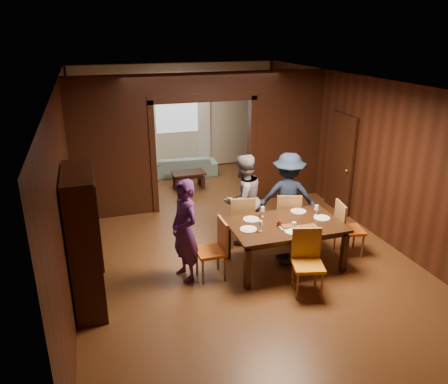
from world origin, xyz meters
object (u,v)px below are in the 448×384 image
object	(u,v)px
person_purple	(185,231)
dining_table	(284,244)
sofa	(183,166)
person_navy	(288,196)
chair_far_l	(241,220)
chair_far_r	(287,216)
person_grey	(243,200)
coffee_table	(189,180)
chair_near	(308,264)
hutch	(85,240)
chair_left	(211,250)
chair_right	(350,228)

from	to	relation	value
person_purple	dining_table	xyz separation A→B (m)	(1.65, -0.10, -0.44)
person_purple	sofa	world-z (taller)	person_purple
person_navy	chair_far_l	bearing A→B (deg)	25.67
chair_far_r	person_grey	bearing A→B (deg)	3.78
sofa	coffee_table	world-z (taller)	sofa
chair_near	dining_table	bearing A→B (deg)	103.87
dining_table	chair_far_r	distance (m)	0.92
person_purple	hutch	size ratio (longest dim) A/B	0.82
dining_table	chair_near	distance (m)	0.86
dining_table	hutch	size ratio (longest dim) A/B	0.91
person_navy	chair_left	size ratio (longest dim) A/B	1.69
dining_table	chair_left	xyz separation A→B (m)	(-1.27, -0.01, 0.10)
person_navy	chair_right	size ratio (longest dim) A/B	1.69
chair_far_r	hutch	world-z (taller)	hutch
chair_left	hutch	size ratio (longest dim) A/B	0.48
chair_far_l	chair_far_r	xyz separation A→B (m)	(0.86, -0.12, 0.00)
dining_table	chair_far_l	bearing A→B (deg)	115.38
person_purple	dining_table	bearing A→B (deg)	69.96
person_purple	hutch	distance (m)	1.49
chair_near	hutch	world-z (taller)	hutch
coffee_table	dining_table	bearing A→B (deg)	-81.00
person_navy	hutch	distance (m)	3.79
person_purple	sofa	bearing A→B (deg)	151.35
chair_left	chair_far_l	bearing A→B (deg)	137.25
chair_near	chair_left	bearing A→B (deg)	161.03
person_purple	person_grey	bearing A→B (deg)	108.79
person_grey	chair_far_r	world-z (taller)	person_grey
dining_table	chair_far_l	world-z (taller)	chair_far_l
coffee_table	chair_far_r	distance (m)	3.55
chair_far_l	chair_right	bearing A→B (deg)	161.06
dining_table	coffee_table	bearing A→B (deg)	99.00
chair_left	person_grey	bearing A→B (deg)	137.40
person_navy	chair_far_r	xyz separation A→B (m)	(-0.08, -0.16, -0.34)
person_grey	chair_left	bearing A→B (deg)	27.60
person_purple	hutch	world-z (taller)	hutch
chair_right	sofa	bearing A→B (deg)	29.11
person_navy	sofa	size ratio (longest dim) A/B	0.92
hutch	chair_left	bearing A→B (deg)	4.53
person_purple	person_navy	xyz separation A→B (m)	(2.15, 0.88, 0.00)
person_grey	dining_table	world-z (taller)	person_grey
person_grey	chair_left	xyz separation A→B (m)	(-0.90, -1.01, -0.35)
person_grey	dining_table	distance (m)	1.17
person_purple	chair_near	xyz separation A→B (m)	(1.64, -0.95, -0.33)
hutch	chair_far_l	bearing A→B (deg)	22.03
chair_right	coffee_table	bearing A→B (deg)	34.44
person_navy	sofa	bearing A→B (deg)	-52.84
person_purple	sofa	xyz separation A→B (m)	(1.09, 5.10, -0.56)
person_navy	coffee_table	size ratio (longest dim) A/B	2.05
chair_far_l	chair_far_r	world-z (taller)	same
sofa	chair_right	world-z (taller)	chair_right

